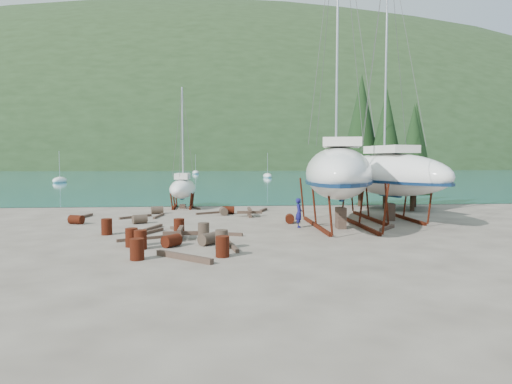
{
  "coord_description": "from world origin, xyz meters",
  "views": [
    {
      "loc": [
        -1.47,
        -25.06,
        4.06
      ],
      "look_at": [
        0.88,
        3.0,
        2.09
      ],
      "focal_mm": 32.0,
      "sensor_mm": 36.0,
      "label": 1
    }
  ],
  "objects": [
    {
      "name": "drum_2",
      "position": [
        -10.46,
        4.54,
        0.29
      ],
      "size": [
        1.03,
        0.86,
        0.58
      ],
      "primitive_type": "cylinder",
      "rotation": [
        1.57,
        0.0,
        1.2
      ],
      "color": "#53180E",
      "rests_on": "ground"
    },
    {
      "name": "ground",
      "position": [
        0.0,
        0.0,
        0.0
      ],
      "size": [
        600.0,
        600.0,
        0.0
      ],
      "primitive_type": "plane",
      "color": "#5B5047",
      "rests_on": "ground"
    },
    {
      "name": "cypress_near_right",
      "position": [
        12.5,
        12.0,
        5.79
      ],
      "size": [
        3.6,
        3.6,
        10.0
      ],
      "color": "black",
      "rests_on": "ground"
    },
    {
      "name": "timber_16",
      "position": [
        -2.87,
        -6.51,
        0.11
      ],
      "size": [
        2.46,
        2.19,
        0.23
      ],
      "primitive_type": "cube",
      "rotation": [
        0.0,
        0.0,
        0.85
      ],
      "color": "brown",
      "rests_on": "ground"
    },
    {
      "name": "cypress_back_left",
      "position": [
        11.0,
        14.0,
        6.66
      ],
      "size": [
        4.14,
        4.14,
        11.5
      ],
      "color": "black",
      "rests_on": "ground"
    },
    {
      "name": "timber_7",
      "position": [
        -0.96,
        -0.69,
        0.09
      ],
      "size": [
        1.62,
        0.75,
        0.17
      ],
      "primitive_type": "cube",
      "rotation": [
        0.0,
        0.0,
        1.21
      ],
      "color": "brown",
      "rests_on": "ground"
    },
    {
      "name": "timber_2",
      "position": [
        -10.88,
        7.92,
        0.09
      ],
      "size": [
        0.58,
        2.14,
        0.19
      ],
      "primitive_type": "cube",
      "rotation": [
        0.0,
        0.0,
        2.96
      ],
      "color": "brown",
      "rests_on": "ground"
    },
    {
      "name": "large_sailboat_near",
      "position": [
        5.8,
        1.97,
        3.33
      ],
      "size": [
        7.01,
        13.71,
        20.74
      ],
      "rotation": [
        0.0,
        0.0,
        -0.25
      ],
      "color": "white",
      "rests_on": "ground"
    },
    {
      "name": "drum_3",
      "position": [
        -4.76,
        -6.4,
        0.44
      ],
      "size": [
        0.58,
        0.58,
        0.88
      ],
      "primitive_type": "cylinder",
      "color": "#53180E",
      "rests_on": "ground"
    },
    {
      "name": "drum_0",
      "position": [
        -5.52,
        -3.5,
        0.44
      ],
      "size": [
        0.58,
        0.58,
        0.88
      ],
      "primitive_type": "cylinder",
      "color": "#53180E",
      "rests_on": "ground"
    },
    {
      "name": "timber_4",
      "position": [
        -5.28,
        2.03,
        0.09
      ],
      "size": [
        0.84,
        2.04,
        0.17
      ],
      "primitive_type": "cube",
      "rotation": [
        0.0,
        0.0,
        2.81
      ],
      "color": "brown",
      "rests_on": "ground"
    },
    {
      "name": "drum_12",
      "position": [
        -3.65,
        -3.67,
        0.29
      ],
      "size": [
        1.0,
        1.05,
        0.58
      ],
      "primitive_type": "cylinder",
      "rotation": [
        1.57,
        0.0,
        2.47
      ],
      "color": "#53180E",
      "rests_on": "ground"
    },
    {
      "name": "drum_1",
      "position": [
        -1.95,
        -3.35,
        0.29
      ],
      "size": [
        1.02,
        1.04,
        0.58
      ],
      "primitive_type": "cylinder",
      "rotation": [
        1.57,
        0.0,
        2.42
      ],
      "color": "#2D2823",
      "rests_on": "ground"
    },
    {
      "name": "timber_17",
      "position": [
        -7.26,
        7.4,
        0.08
      ],
      "size": [
        1.98,
        1.92,
        0.16
      ],
      "primitive_type": "cube",
      "rotation": [
        0.0,
        0.0,
        2.34
      ],
      "color": "brown",
      "rests_on": "ground"
    },
    {
      "name": "drum_11",
      "position": [
        -1.07,
        8.49,
        0.29
      ],
      "size": [
        0.68,
        0.94,
        0.58
      ],
      "primitive_type": "cylinder",
      "rotation": [
        1.57,
        0.0,
        3.26
      ],
      "color": "#2D2823",
      "rests_on": "ground"
    },
    {
      "name": "far_house_left",
      "position": [
        -60.0,
        190.0,
        2.92
      ],
      "size": [
        6.6,
        5.6,
        5.6
      ],
      "color": "beige",
      "rests_on": "ground"
    },
    {
      "name": "timber_1",
      "position": [
        8.41,
        0.68,
        0.1
      ],
      "size": [
        1.45,
        1.65,
        0.19
      ],
      "primitive_type": "cube",
      "rotation": [
        0.0,
        0.0,
        2.43
      ],
      "color": "brown",
      "rests_on": "ground"
    },
    {
      "name": "small_sailboat_shore",
      "position": [
        -4.45,
        13.98,
        1.69
      ],
      "size": [
        2.45,
        6.51,
        10.22
      ],
      "rotation": [
        0.0,
        0.0,
        -0.07
      ],
      "color": "white",
      "rests_on": "ground"
    },
    {
      "name": "timber_9",
      "position": [
        -1.9,
        9.52,
        0.08
      ],
      "size": [
        2.48,
        1.48,
        0.15
      ],
      "primitive_type": "cube",
      "rotation": [
        0.0,
        0.0,
        2.08
      ],
      "color": "brown",
      "rests_on": "ground"
    },
    {
      "name": "drum_4",
      "position": [
        -0.69,
        9.24,
        0.29
      ],
      "size": [
        0.93,
        0.67,
        0.58
      ],
      "primitive_type": "cylinder",
      "rotation": [
        1.57,
        0.0,
        1.47
      ],
      "color": "#53180E",
      "rests_on": "ground"
    },
    {
      "name": "drum_8",
      "position": [
        -7.52,
        0.13,
        0.44
      ],
      "size": [
        0.58,
        0.58,
        0.88
      ],
      "primitive_type": "cylinder",
      "color": "#53180E",
      "rests_on": "ground"
    },
    {
      "name": "large_sailboat_far",
      "position": [
        10.08,
        5.25,
        3.13
      ],
      "size": [
        6.39,
        12.62,
        19.17
      ],
      "rotation": [
        0.0,
        0.0,
        0.25
      ],
      "color": "white",
      "rests_on": "ground"
    },
    {
      "name": "timber_15",
      "position": [
        -5.7,
        7.83,
        0.07
      ],
      "size": [
        0.51,
        2.56,
        0.15
      ],
      "primitive_type": "cube",
      "rotation": [
        0.0,
        0.0,
        3.0
      ],
      "color": "brown",
      "rests_on": "ground"
    },
    {
      "name": "worker",
      "position": [
        3.39,
        1.93,
        0.89
      ],
      "size": [
        0.49,
        0.69,
        1.77
      ],
      "primitive_type": "imported",
      "rotation": [
        0.0,
        0.0,
        1.46
      ],
      "color": "#151355",
      "rests_on": "ground"
    },
    {
      "name": "timber_5",
      "position": [
        -0.82,
        -4.2,
        0.08
      ],
      "size": [
        0.54,
        2.46,
        0.16
      ],
      "primitive_type": "cube",
      "rotation": [
        0.0,
        0.0,
        0.15
      ],
      "color": "brown",
      "rests_on": "ground"
    },
    {
      "name": "timber_3",
      "position": [
        -5.05,
        -1.55,
        0.07
      ],
      "size": [
        2.94,
        1.56,
        0.15
      ],
      "primitive_type": "cube",
      "rotation": [
        0.0,
        0.0,
        2.03
      ],
      "color": "brown",
      "rests_on": "ground"
    },
    {
      "name": "timber_6",
      "position": [
        2.15,
        10.93,
        0.1
      ],
      "size": [
        0.79,
        1.67,
        0.19
      ],
      "primitive_type": "cube",
      "rotation": [
        0.0,
        0.0,
        2.78
      ],
      "color": "brown",
      "rests_on": "ground"
    },
    {
      "name": "moored_boat_left",
      "position": [
        -30.0,
        60.0,
        0.39
      ],
      "size": [
        2.0,
        5.0,
        6.05
      ],
      "color": "white",
      "rests_on": "ground"
    },
    {
      "name": "drum_7",
      "position": [
        -1.29,
        -6.12,
        0.44
      ],
      "size": [
        0.58,
        0.58,
        0.88
      ],
      "primitive_type": "cylinder",
      "color": "#53180E",
      "rests_on": "ground"
    },
    {
      "name": "drum_9",
      "position": [
        -6.07,
        9.75,
        0.29
      ],
      "size": [
        1.0,
        0.78,
        0.58
      ],
      "primitive_type": "cylinder",
      "rotation": [
        1.57,
        0.0,
        1.83
      ],
      "color": "#2D2823",
      "rests_on": "ground"
    },
    {
      "name": "far_house_right",
      "position": [
        30.0,
        190.0,
        2.92
      ],
      "size": [
        6.6,
        5.6,
        5.6
      ],
      "color": "beige",
      "rests_on": "ground"
    },
    {
      "name": "timber_0",
      "position": [
        -3.4,
        13.39,
        0.07
      ],
      "size": [
        1.01,
        2.21,
        0.14
      ],
      "primitive_type": "cube",
      "rotation": [
        0.0,
        0.0,
        0.39
      ],
      "color": "brown",
      "rests_on": "ground"
    },
    {
      "name": "drum_10",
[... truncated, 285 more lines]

